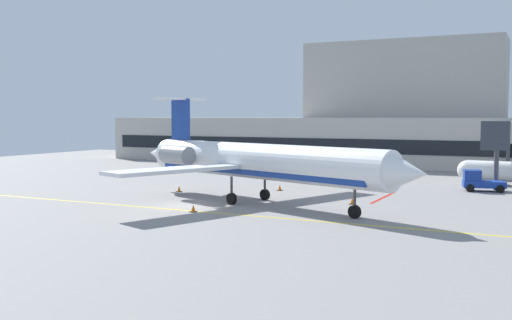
{
  "coord_description": "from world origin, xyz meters",
  "views": [
    {
      "loc": [
        25.31,
        -38.92,
        6.92
      ],
      "look_at": [
        1.39,
        9.7,
        3.0
      ],
      "focal_mm": 42.2,
      "sensor_mm": 36.0,
      "label": 1
    }
  ],
  "objects_px": {
    "regional_jet": "(254,161)",
    "pushback_tractor": "(480,181)",
    "baggage_tug": "(331,169)",
    "fuel_tank": "(489,171)"
  },
  "relations": [
    {
      "from": "baggage_tug",
      "to": "pushback_tractor",
      "type": "xyz_separation_m",
      "value": [
        16.65,
        -6.04,
        -0.07
      ]
    },
    {
      "from": "baggage_tug",
      "to": "pushback_tractor",
      "type": "relative_size",
      "value": 0.99
    },
    {
      "from": "baggage_tug",
      "to": "fuel_tank",
      "type": "xyz_separation_m",
      "value": [
        16.9,
        0.09,
        0.38
      ]
    },
    {
      "from": "baggage_tug",
      "to": "fuel_tank",
      "type": "bearing_deg",
      "value": 0.3
    },
    {
      "from": "baggage_tug",
      "to": "pushback_tractor",
      "type": "distance_m",
      "value": 17.71
    },
    {
      "from": "regional_jet",
      "to": "fuel_tank",
      "type": "relative_size",
      "value": 4.67
    },
    {
      "from": "regional_jet",
      "to": "pushback_tractor",
      "type": "relative_size",
      "value": 7.25
    },
    {
      "from": "regional_jet",
      "to": "baggage_tug",
      "type": "distance_m",
      "value": 22.5
    },
    {
      "from": "regional_jet",
      "to": "baggage_tug",
      "type": "bearing_deg",
      "value": 93.25
    },
    {
      "from": "regional_jet",
      "to": "pushback_tractor",
      "type": "height_order",
      "value": "regional_jet"
    }
  ]
}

